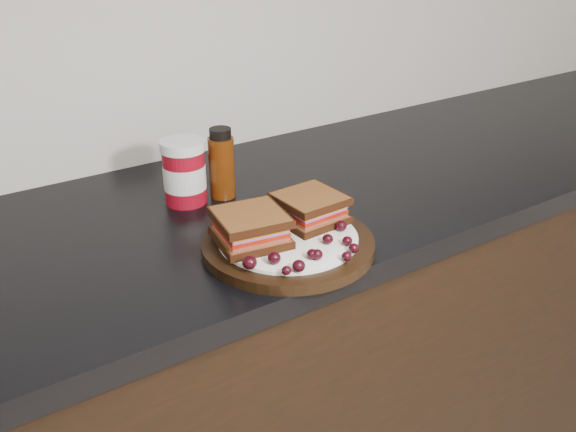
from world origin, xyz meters
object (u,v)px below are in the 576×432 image
Objects in this scene: plate at (288,244)px; condiment_jar at (184,172)px; oil_bottle at (222,163)px; sandwich_left at (250,227)px.

condiment_jar is at bearing 102.42° from plate.
plate is 0.27m from condiment_jar.
plate is 2.08× the size of oil_bottle.
condiment_jar reaches higher than sandwich_left.
sandwich_left is at bearing 162.46° from plate.
condiment_jar is at bearing 98.75° from sandwich_left.
plate is at bearing -8.41° from sandwich_left.
condiment_jar is 0.07m from oil_bottle.
oil_bottle is (0.07, -0.01, 0.01)m from condiment_jar.
plate is at bearing -93.20° from oil_bottle.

